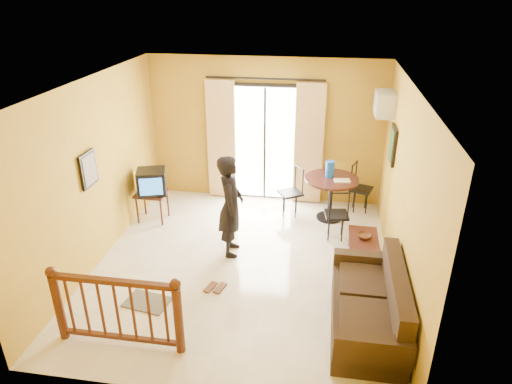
% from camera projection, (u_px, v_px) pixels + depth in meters
% --- Properties ---
extents(ground, '(5.00, 5.00, 0.00)m').
position_uv_depth(ground, '(243.00, 265.00, 7.12)').
color(ground, beige).
rests_on(ground, ground).
extents(room_shell, '(5.00, 5.00, 5.00)m').
position_uv_depth(room_shell, '(241.00, 163.00, 6.40)').
color(room_shell, white).
rests_on(room_shell, ground).
extents(balcony_door, '(2.25, 0.14, 2.46)m').
position_uv_depth(balcony_door, '(265.00, 143.00, 8.80)').
color(balcony_door, black).
rests_on(balcony_door, ground).
extents(tv_table, '(0.54, 0.45, 0.54)m').
position_uv_depth(tv_table, '(152.00, 197.00, 8.28)').
color(tv_table, black).
rests_on(tv_table, ground).
extents(television, '(0.60, 0.57, 0.44)m').
position_uv_depth(television, '(152.00, 182.00, 8.15)').
color(television, black).
rests_on(television, tv_table).
extents(picture_left, '(0.05, 0.42, 0.52)m').
position_uv_depth(picture_left, '(88.00, 169.00, 6.60)').
color(picture_left, black).
rests_on(picture_left, room_shell).
extents(dining_table, '(0.97, 0.97, 0.81)m').
position_uv_depth(dining_table, '(331.00, 187.00, 8.25)').
color(dining_table, black).
rests_on(dining_table, ground).
extents(water_jug, '(0.16, 0.16, 0.30)m').
position_uv_depth(water_jug, '(330.00, 169.00, 8.19)').
color(water_jug, blue).
rests_on(water_jug, dining_table).
extents(serving_tray, '(0.30, 0.21, 0.02)m').
position_uv_depth(serving_tray, '(342.00, 181.00, 8.07)').
color(serving_tray, white).
rests_on(serving_tray, dining_table).
extents(dining_chairs, '(1.84, 1.60, 0.95)m').
position_uv_depth(dining_chairs, '(328.00, 220.00, 8.44)').
color(dining_chairs, black).
rests_on(dining_chairs, ground).
extents(air_conditioner, '(0.31, 0.60, 0.40)m').
position_uv_depth(air_conditioner, '(384.00, 104.00, 7.67)').
color(air_conditioner, silver).
rests_on(air_conditioner, room_shell).
extents(botanical_print, '(0.05, 0.50, 0.60)m').
position_uv_depth(botanical_print, '(392.00, 145.00, 7.28)').
color(botanical_print, black).
rests_on(botanical_print, room_shell).
extents(coffee_table, '(0.45, 0.81, 0.36)m').
position_uv_depth(coffee_table, '(363.00, 245.00, 7.19)').
color(coffee_table, black).
rests_on(coffee_table, ground).
extents(bowl, '(0.29, 0.29, 0.07)m').
position_uv_depth(bowl, '(364.00, 236.00, 7.14)').
color(bowl, '#56311D').
rests_on(bowl, coffee_table).
extents(sofa, '(0.86, 1.83, 0.88)m').
position_uv_depth(sofa, '(372.00, 309.00, 5.67)').
color(sofa, black).
rests_on(sofa, ground).
extents(standing_person, '(0.47, 0.65, 1.67)m').
position_uv_depth(standing_person, '(231.00, 206.00, 7.12)').
color(standing_person, black).
rests_on(standing_person, ground).
extents(stair_balustrade, '(1.63, 0.13, 1.04)m').
position_uv_depth(stair_balustrade, '(116.00, 307.00, 5.34)').
color(stair_balustrade, '#471E0F').
rests_on(stair_balustrade, ground).
extents(doormat, '(0.66, 0.50, 0.02)m').
position_uv_depth(doormat, '(147.00, 302.00, 6.28)').
color(doormat, '#565144').
rests_on(doormat, ground).
extents(sandals, '(0.31, 0.27, 0.03)m').
position_uv_depth(sandals, '(215.00, 288.00, 6.57)').
color(sandals, '#56311D').
rests_on(sandals, ground).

